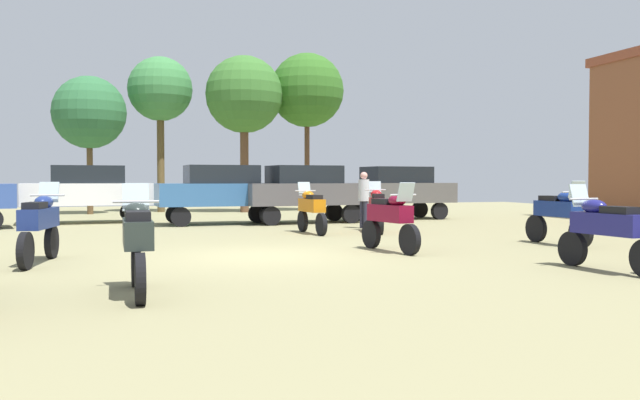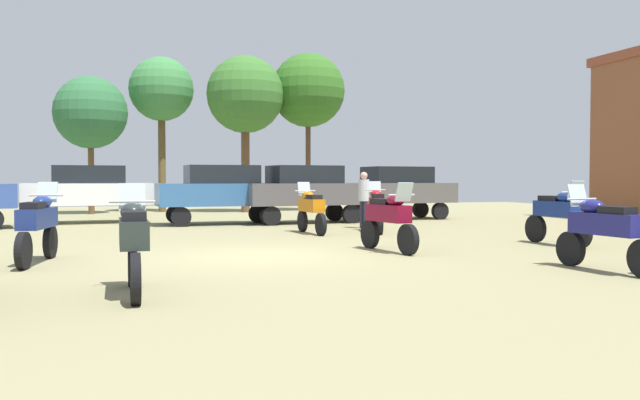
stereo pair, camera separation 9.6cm
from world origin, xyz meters
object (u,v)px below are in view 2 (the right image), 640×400
(motorcycle_12, at_px, (134,240))
(car_4, at_px, (397,189))
(tree_2, at_px, (245,96))
(person_2, at_px, (364,195))
(car_2, at_px, (222,190))
(tree_1, at_px, (308,91))
(motorcycle_5, at_px, (604,229))
(motorcycle_1, at_px, (38,223))
(tree_7, at_px, (90,113))
(car_6, at_px, (88,190))
(car_3, at_px, (304,190))
(motorcycle_8, at_px, (311,208))
(tree_4, at_px, (161,90))
(motorcycle_3, at_px, (377,207))
(motorcycle_9, at_px, (558,214))
(motorcycle_2, at_px, (389,218))

(motorcycle_12, bearing_deg, car_4, 54.42)
(tree_2, bearing_deg, person_2, -80.93)
(car_2, height_order, tree_1, tree_1)
(motorcycle_5, relative_size, car_2, 0.50)
(motorcycle_1, height_order, tree_7, tree_7)
(motorcycle_1, bearing_deg, person_2, 45.32)
(motorcycle_12, height_order, tree_7, tree_7)
(car_2, xyz_separation_m, car_6, (-4.38, 1.91, 0.00))
(car_3, relative_size, tree_1, 0.59)
(car_2, bearing_deg, person_2, -130.98)
(motorcycle_1, relative_size, motorcycle_8, 1.07)
(person_2, bearing_deg, tree_7, 15.39)
(car_4, distance_m, tree_4, 12.58)
(car_6, distance_m, tree_1, 12.46)
(motorcycle_3, relative_size, person_2, 1.21)
(tree_2, xyz_separation_m, tree_4, (-3.69, 1.34, 0.26))
(motorcycle_1, distance_m, motorcycle_9, 11.15)
(car_4, bearing_deg, motorcycle_1, 126.49)
(car_6, bearing_deg, person_2, -126.72)
(car_6, relative_size, tree_7, 0.74)
(tree_2, bearing_deg, tree_1, 6.92)
(motorcycle_5, bearing_deg, car_3, 92.13)
(motorcycle_5, relative_size, car_6, 0.50)
(motorcycle_12, bearing_deg, motorcycle_9, 22.06)
(motorcycle_3, xyz_separation_m, car_4, (2.98, 5.49, 0.45))
(motorcycle_1, xyz_separation_m, car_2, (4.68, 9.46, 0.44))
(motorcycle_8, xyz_separation_m, car_6, (-6.24, 6.44, 0.46))
(motorcycle_3, bearing_deg, tree_1, 98.43)
(car_6, xyz_separation_m, person_2, (8.34, -5.05, -0.14))
(car_2, bearing_deg, car_6, 63.72)
(motorcycle_9, bearing_deg, motorcycle_5, 59.22)
(motorcycle_2, height_order, motorcycle_3, motorcycle_3)
(motorcycle_2, relative_size, car_4, 0.48)
(motorcycle_2, distance_m, tree_1, 18.67)
(motorcycle_1, bearing_deg, tree_7, 98.72)
(motorcycle_1, relative_size, tree_7, 0.38)
(motorcycle_3, xyz_separation_m, tree_2, (-1.59, 12.52, 4.66))
(motorcycle_2, distance_m, tree_2, 17.94)
(person_2, distance_m, tree_4, 14.25)
(motorcycle_5, bearing_deg, car_2, 103.65)
(car_6, bearing_deg, motorcycle_9, -141.46)
(motorcycle_8, relative_size, person_2, 1.21)
(motorcycle_2, xyz_separation_m, motorcycle_9, (4.29, 0.17, 0.01))
(motorcycle_9, relative_size, tree_2, 0.30)
(car_4, distance_m, tree_7, 13.87)
(motorcycle_8, xyz_separation_m, car_3, (0.98, 4.30, 0.46))
(motorcycle_12, bearing_deg, tree_2, 75.28)
(motorcycle_3, distance_m, motorcycle_8, 1.94)
(tree_1, bearing_deg, motorcycle_1, -119.48)
(motorcycle_8, relative_size, tree_1, 0.28)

